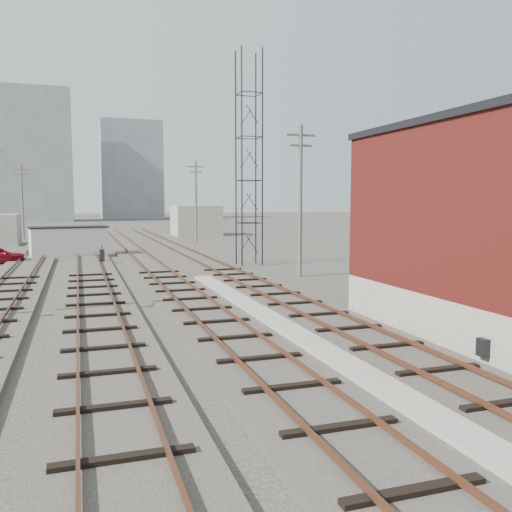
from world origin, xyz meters
name	(u,v)px	position (x,y,z in m)	size (l,w,h in m)	color
ground	(136,242)	(0.00, 60.00, 0.00)	(320.00, 320.00, 0.00)	#282621
track_right	(197,259)	(2.50, 39.00, 0.11)	(3.20, 90.00, 0.39)	#332D28
track_mid_right	(144,261)	(-1.50, 39.00, 0.11)	(3.20, 90.00, 0.39)	#332D28
track_mid_left	(88,263)	(-5.50, 39.00, 0.11)	(3.20, 90.00, 0.39)	#332D28
track_left	(29,265)	(-9.50, 39.00, 0.11)	(3.20, 90.00, 0.39)	#332D28
platform_curb	(296,337)	(0.50, 14.00, 0.13)	(0.90, 28.00, 0.26)	gray
lattice_tower	(249,159)	(5.50, 35.00, 7.50)	(1.60, 1.60, 15.00)	black
utility_pole_left_c	(22,199)	(-12.50, 70.00, 4.80)	(1.80, 0.24, 9.00)	#595147
utility_pole_right_a	(300,197)	(6.50, 28.00, 4.80)	(1.80, 0.24, 9.00)	#595147
utility_pole_right_b	(196,199)	(6.50, 58.00, 4.80)	(1.80, 0.24, 9.00)	#595147
apartment_left	(22,156)	(-18.00, 135.00, 15.00)	(22.00, 14.00, 30.00)	gray
apartment_right	(131,170)	(8.00, 150.00, 13.00)	(16.00, 12.00, 26.00)	gray
shed_right	(196,220)	(9.00, 70.00, 2.00)	(6.00, 6.00, 4.00)	gray
switch_stand	(102,256)	(-4.52, 38.67, 0.59)	(0.36, 0.36, 1.26)	black
site_trailer	(69,242)	(-6.90, 44.45, 1.27)	(6.33, 3.51, 2.53)	silver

